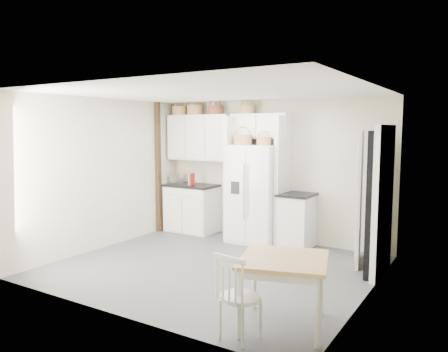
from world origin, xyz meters
The scene contains 28 objects.
floor centered at (0.00, 0.00, 0.00)m, with size 4.50×4.50×0.00m, color #454548.
ceiling centered at (0.00, 0.00, 2.60)m, with size 4.50×4.50×0.00m, color white.
wall_back centered at (0.00, 2.00, 1.30)m, with size 4.50×4.50×0.00m, color #B9B296.
wall_left centered at (-2.25, 0.00, 1.30)m, with size 4.00×4.00×0.00m, color #B9B296.
wall_right centered at (2.25, 0.00, 1.30)m, with size 4.00×4.00×0.00m, color #B9B296.
refrigerator centered at (-0.15, 1.66, 0.89)m, with size 0.92×0.74×1.78m, color white.
base_cab_left centered at (-1.63, 1.70, 0.46)m, with size 0.99×0.63×0.92m, color white.
base_cab_right centered at (0.64, 1.70, 0.46)m, with size 0.52×0.62×0.91m, color white.
dining_table centered at (1.70, -1.27, 0.37)m, with size 0.89×0.89×0.74m, color brown.
windsor_chair centered at (1.45, -1.75, 0.42)m, with size 0.41×0.37×0.84m, color white.
counter_left centered at (-1.63, 1.70, 0.94)m, with size 1.03×0.67×0.04m, color black.
counter_right centered at (0.64, 1.70, 0.93)m, with size 0.56×0.66×0.04m, color black.
toaster centered at (-2.02, 1.70, 1.06)m, with size 0.28×0.16×0.19m, color silver.
cookbook_red centered at (-1.56, 1.62, 1.08)m, with size 0.03×0.16×0.23m, color maroon.
cookbook_cream centered at (-1.59, 1.62, 1.08)m, with size 0.03×0.15×0.23m, color beige.
basket_upper_a centered at (-2.01, 1.83, 2.44)m, with size 0.32×0.32×0.18m, color #9C652E.
basket_upper_b centered at (-1.63, 1.83, 2.45)m, with size 0.33×0.33×0.19m, color #9C652E.
basket_upper_c centered at (-1.15, 1.83, 2.44)m, with size 0.30×0.30×0.17m, color brown.
basket_bridge_a centered at (-0.44, 1.83, 2.43)m, with size 0.29×0.29×0.16m, color #9C652E.
basket_fridge_a centered at (-0.38, 1.56, 1.87)m, with size 0.34×0.34×0.18m, color #9C652E.
basket_fridge_b centered at (0.05, 1.56, 1.85)m, with size 0.26×0.26×0.14m, color #9C652E.
upper_cabinet centered at (-1.50, 1.83, 1.90)m, with size 1.40×0.34×0.90m, color white.
bridge_cabinet centered at (-0.15, 1.83, 2.12)m, with size 1.12×0.34×0.45m, color white.
fridge_panel_left centered at (-0.66, 1.70, 1.15)m, with size 0.08×0.60×2.30m, color white.
fridge_panel_right centered at (0.36, 1.70, 1.15)m, with size 0.08×0.60×2.30m, color white.
trim_post centered at (-2.20, 1.35, 1.30)m, with size 0.09×0.09×2.60m, color black.
doorway_void centered at (2.16, 1.00, 1.02)m, with size 0.18×0.85×2.05m, color black.
door_slab centered at (1.80, 1.33, 1.02)m, with size 0.80×0.04×2.05m, color white.
Camera 1 is at (3.49, -5.36, 2.08)m, focal length 35.00 mm.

